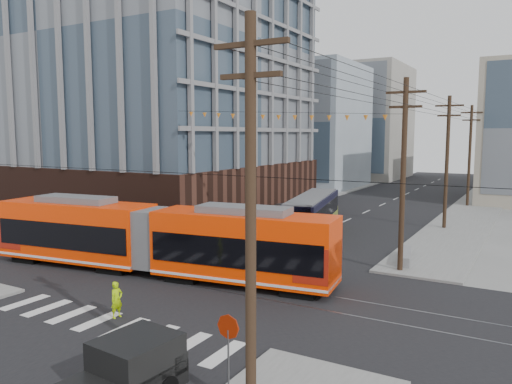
# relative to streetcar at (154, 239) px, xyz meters

# --- Properties ---
(ground) EXTENTS (160.00, 160.00, 0.00)m
(ground) POSITION_rel_streetcar_xyz_m (3.57, -3.85, -2.01)
(ground) COLOR slate
(office_building) EXTENTS (30.00, 25.00, 28.60)m
(office_building) POSITION_rel_streetcar_xyz_m (-18.43, 19.15, 12.29)
(office_building) COLOR #381E16
(office_building) RESTS_ON ground
(bg_bldg_nw_near) EXTENTS (18.00, 16.00, 18.00)m
(bg_bldg_nw_near) POSITION_rel_streetcar_xyz_m (-13.43, 48.15, 6.99)
(bg_bldg_nw_near) COLOR #8C99A5
(bg_bldg_nw_near) RESTS_ON ground
(bg_bldg_nw_far) EXTENTS (16.00, 18.00, 20.00)m
(bg_bldg_nw_far) POSITION_rel_streetcar_xyz_m (-10.43, 68.15, 7.99)
(bg_bldg_nw_far) COLOR gray
(bg_bldg_nw_far) RESTS_ON ground
(utility_pole_near) EXTENTS (0.30, 0.30, 11.00)m
(utility_pole_near) POSITION_rel_streetcar_xyz_m (12.07, -9.85, 3.49)
(utility_pole_near) COLOR black
(utility_pole_near) RESTS_ON ground
(utility_pole_far) EXTENTS (0.30, 0.30, 11.00)m
(utility_pole_far) POSITION_rel_streetcar_xyz_m (12.07, 52.15, 3.49)
(utility_pole_far) COLOR black
(utility_pole_far) RESTS_ON ground
(streetcar) EXTENTS (21.04, 5.58, 4.01)m
(streetcar) POSITION_rel_streetcar_xyz_m (0.00, 0.00, 0.00)
(streetcar) COLOR #FE3201
(streetcar) RESTS_ON ground
(city_bus) EXTENTS (4.78, 11.58, 3.21)m
(city_bus) POSITION_rel_streetcar_xyz_m (3.39, 14.58, -0.40)
(city_bus) COLOR black
(city_bus) RESTS_ON ground
(parked_car_silver) EXTENTS (2.62, 5.22, 1.64)m
(parked_car_silver) POSITION_rel_streetcar_xyz_m (-1.66, 7.55, -1.19)
(parked_car_silver) COLOR #9EA0AF
(parked_car_silver) RESTS_ON ground
(parked_car_white) EXTENTS (2.95, 4.57, 1.23)m
(parked_car_white) POSITION_rel_streetcar_xyz_m (-2.20, 16.44, -1.39)
(parked_car_white) COLOR silver
(parked_car_white) RESTS_ON ground
(parked_car_grey) EXTENTS (3.68, 5.20, 1.32)m
(parked_car_grey) POSITION_rel_streetcar_xyz_m (-2.19, 21.38, -1.35)
(parked_car_grey) COLOR slate
(parked_car_grey) RESTS_ON ground
(pedestrian) EXTENTS (0.45, 0.62, 1.59)m
(pedestrian) POSITION_rel_streetcar_xyz_m (3.18, -6.10, -1.21)
(pedestrian) COLOR #A9DC07
(pedestrian) RESTS_ON ground
(stop_sign) EXTENTS (0.78, 0.78, 2.49)m
(stop_sign) POSITION_rel_streetcar_xyz_m (11.05, -9.42, -0.76)
(stop_sign) COLOR #A21F05
(stop_sign) RESTS_ON ground
(jersey_barrier) EXTENTS (1.50, 3.73, 0.73)m
(jersey_barrier) POSITION_rel_streetcar_xyz_m (11.87, 9.39, -1.64)
(jersey_barrier) COLOR slate
(jersey_barrier) RESTS_ON ground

